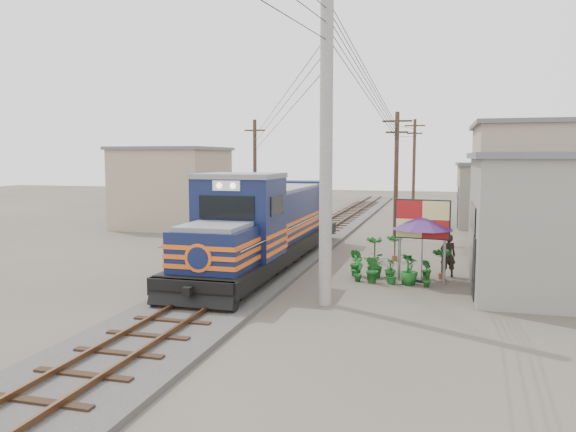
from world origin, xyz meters
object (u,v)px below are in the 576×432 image
(billboard, at_px, (422,222))
(market_umbrella, at_px, (423,222))
(vendor, at_px, (448,255))
(locomotive, at_px, (269,226))

(billboard, height_order, market_umbrella, billboard)
(billboard, xyz_separation_m, vendor, (0.94, 1.35, -1.41))
(billboard, height_order, vendor, billboard)
(vendor, bearing_deg, billboard, 40.39)
(locomotive, relative_size, billboard, 5.09)
(locomotive, distance_m, market_umbrella, 6.47)
(locomotive, height_order, vendor, locomotive)
(billboard, bearing_deg, vendor, 63.23)
(market_umbrella, relative_size, vendor, 1.82)
(vendor, bearing_deg, locomotive, -16.76)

